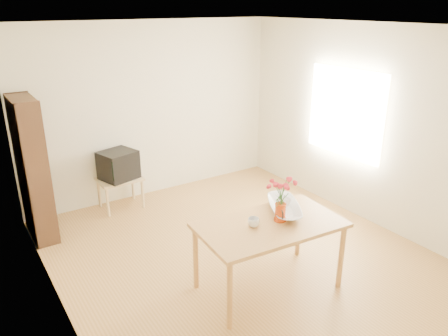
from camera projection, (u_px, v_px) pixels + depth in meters
room at (241, 150)px, 4.78m from camera, size 4.50×4.50×4.50m
table at (270, 230)px, 4.38m from camera, size 1.50×0.93×0.75m
tv_stand at (120, 183)px, 6.27m from camera, size 0.60×0.45×0.46m
bookshelf at (34, 174)px, 5.35m from camera, size 0.28×0.70×1.80m
pitcher at (280, 213)px, 4.38m from camera, size 0.13×0.19×0.19m
flowers at (281, 191)px, 4.29m from camera, size 0.21×0.21×0.30m
mug at (254, 222)px, 4.28m from camera, size 0.16×0.16×0.09m
bowl at (285, 192)px, 4.55m from camera, size 0.62×0.62×0.43m
teacup_a at (282, 196)px, 4.54m from camera, size 0.09×0.09×0.07m
teacup_b at (287, 194)px, 4.60m from camera, size 0.10×0.10×0.07m
television at (118, 164)px, 6.18m from camera, size 0.56×0.54×0.40m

